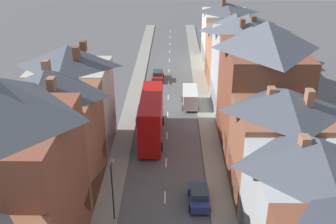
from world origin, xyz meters
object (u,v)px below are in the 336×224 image
at_px(car_parked_left_a, 144,113).
at_px(delivery_van, 190,97).
at_px(double_decker_bus_lead, 151,116).
at_px(car_mid_black, 158,75).
at_px(street_lamp, 113,188).
at_px(car_parked_right_a, 199,196).

relative_size(car_parked_left_a, delivery_van, 0.82).
xyz_separation_m(double_decker_bus_lead, car_mid_black, (0.01, 19.88, -2.00)).
height_order(double_decker_bus_lead, car_parked_left_a, double_decker_bus_lead).
bearing_deg(delivery_van, street_lamp, -107.00).
distance_m(car_mid_black, street_lamp, 34.59).
bearing_deg(street_lamp, car_parked_left_a, 86.66).
bearing_deg(delivery_van, double_decker_bus_lead, -117.33).
xyz_separation_m(car_parked_right_a, car_mid_black, (-4.90, 32.25, -0.02)).
relative_size(car_mid_black, street_lamp, 0.79).
distance_m(car_parked_left_a, car_mid_black, 14.78).
xyz_separation_m(car_mid_black, street_lamp, (-2.45, -34.42, 2.43)).
height_order(car_parked_left_a, delivery_van, delivery_van).
distance_m(car_parked_left_a, car_parked_right_a, 18.59).
xyz_separation_m(car_parked_left_a, car_mid_black, (1.30, 14.72, -0.02)).
relative_size(car_parked_left_a, car_mid_black, 0.98).
xyz_separation_m(car_mid_black, delivery_van, (4.90, -10.38, 0.52)).
bearing_deg(car_parked_left_a, double_decker_bus_lead, -75.95).
distance_m(car_mid_black, delivery_van, 11.49).
height_order(car_mid_black, delivery_van, delivery_van).
bearing_deg(street_lamp, delivery_van, 73.00).
height_order(double_decker_bus_lead, car_mid_black, double_decker_bus_lead).
bearing_deg(car_mid_black, delivery_van, -64.73).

